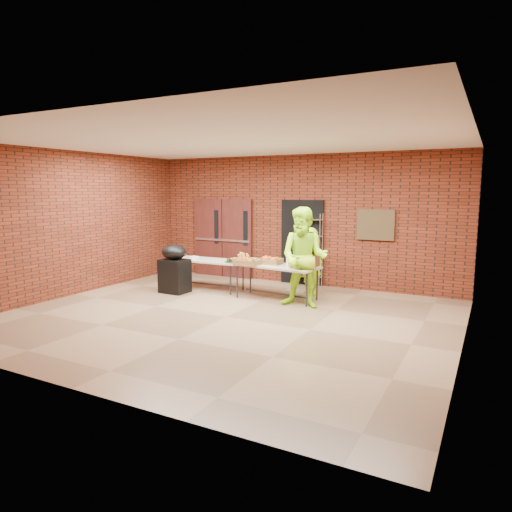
{
  "coord_description": "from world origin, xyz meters",
  "views": [
    {
      "loc": [
        4.31,
        -7.02,
        2.34
      ],
      "look_at": [
        -0.11,
        1.4,
        0.96
      ],
      "focal_mm": 32.0,
      "sensor_mm": 36.0,
      "label": 1
    }
  ],
  "objects_px": {
    "coffee_dispenser": "(308,254)",
    "table_left": "(209,262)",
    "covered_grill": "(175,269)",
    "volunteer_man": "(304,258)",
    "table_right": "(277,268)",
    "wire_rack": "(309,250)",
    "volunteer_woman": "(311,261)"
  },
  "relations": [
    {
      "from": "table_left",
      "to": "coffee_dispenser",
      "type": "distance_m",
      "value": 2.54
    },
    {
      "from": "wire_rack",
      "to": "volunteer_man",
      "type": "bearing_deg",
      "value": -84.89
    },
    {
      "from": "table_right",
      "to": "volunteer_man",
      "type": "height_order",
      "value": "volunteer_man"
    },
    {
      "from": "table_right",
      "to": "volunteer_woman",
      "type": "xyz_separation_m",
      "value": [
        0.49,
        0.78,
        0.08
      ]
    },
    {
      "from": "table_left",
      "to": "covered_grill",
      "type": "relative_size",
      "value": 1.58
    },
    {
      "from": "coffee_dispenser",
      "to": "volunteer_woman",
      "type": "relative_size",
      "value": 0.34
    },
    {
      "from": "coffee_dispenser",
      "to": "volunteer_woman",
      "type": "height_order",
      "value": "volunteer_woman"
    },
    {
      "from": "volunteer_man",
      "to": "covered_grill",
      "type": "bearing_deg",
      "value": 179.3
    },
    {
      "from": "wire_rack",
      "to": "covered_grill",
      "type": "relative_size",
      "value": 1.62
    },
    {
      "from": "table_right",
      "to": "coffee_dispenser",
      "type": "xyz_separation_m",
      "value": [
        0.66,
        0.15,
        0.32
      ]
    },
    {
      "from": "table_left",
      "to": "table_right",
      "type": "xyz_separation_m",
      "value": [
        1.86,
        -0.19,
        0.04
      ]
    },
    {
      "from": "covered_grill",
      "to": "volunteer_man",
      "type": "bearing_deg",
      "value": 5.01
    },
    {
      "from": "table_left",
      "to": "table_right",
      "type": "distance_m",
      "value": 1.87
    },
    {
      "from": "covered_grill",
      "to": "volunteer_woman",
      "type": "bearing_deg",
      "value": 26.16
    },
    {
      "from": "table_right",
      "to": "volunteer_man",
      "type": "distance_m",
      "value": 0.89
    },
    {
      "from": "table_left",
      "to": "coffee_dispenser",
      "type": "bearing_deg",
      "value": -2.85
    },
    {
      "from": "coffee_dispenser",
      "to": "table_right",
      "type": "bearing_deg",
      "value": -166.94
    },
    {
      "from": "table_left",
      "to": "table_right",
      "type": "relative_size",
      "value": 0.92
    },
    {
      "from": "table_left",
      "to": "volunteer_man",
      "type": "height_order",
      "value": "volunteer_man"
    },
    {
      "from": "coffee_dispenser",
      "to": "volunteer_man",
      "type": "relative_size",
      "value": 0.26
    },
    {
      "from": "wire_rack",
      "to": "coffee_dispenser",
      "type": "distance_m",
      "value": 1.57
    },
    {
      "from": "table_right",
      "to": "covered_grill",
      "type": "bearing_deg",
      "value": -161.31
    },
    {
      "from": "table_right",
      "to": "volunteer_woman",
      "type": "relative_size",
      "value": 1.25
    },
    {
      "from": "table_right",
      "to": "covered_grill",
      "type": "height_order",
      "value": "covered_grill"
    },
    {
      "from": "coffee_dispenser",
      "to": "volunteer_man",
      "type": "bearing_deg",
      "value": -78.29
    },
    {
      "from": "covered_grill",
      "to": "volunteer_man",
      "type": "xyz_separation_m",
      "value": [
        3.11,
        0.16,
        0.45
      ]
    },
    {
      "from": "covered_grill",
      "to": "volunteer_woman",
      "type": "distance_m",
      "value": 3.12
    },
    {
      "from": "wire_rack",
      "to": "table_left",
      "type": "distance_m",
      "value": 2.43
    },
    {
      "from": "coffee_dispenser",
      "to": "table_left",
      "type": "bearing_deg",
      "value": 179.2
    },
    {
      "from": "wire_rack",
      "to": "volunteer_man",
      "type": "relative_size",
      "value": 0.89
    },
    {
      "from": "coffee_dispenser",
      "to": "volunteer_man",
      "type": "xyz_separation_m",
      "value": [
        0.1,
        -0.49,
        0.0
      ]
    },
    {
      "from": "table_left",
      "to": "covered_grill",
      "type": "bearing_deg",
      "value": -128.05
    }
  ]
}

